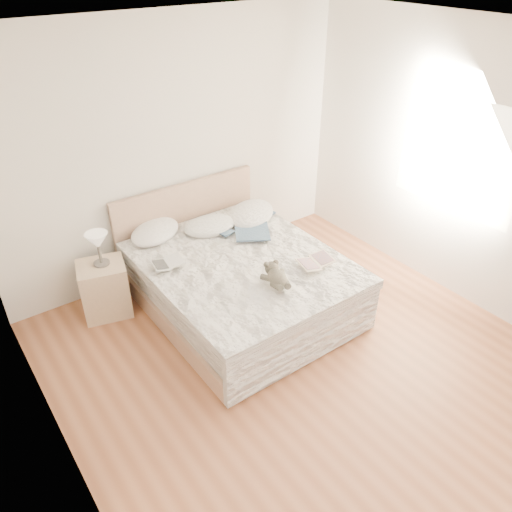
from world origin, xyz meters
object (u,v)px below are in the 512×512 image
Objects in this scene: table_lamp at (98,242)px; teddy_bear at (277,283)px; photo_book at (168,263)px; childrens_book at (315,262)px; bed at (237,280)px; nightstand at (105,289)px.

table_lamp is 1.74m from teddy_bear.
table_lamp is 1.13× the size of teddy_bear.
table_lamp reaches higher than photo_book.
teddy_bear is at bearing -46.58° from photo_book.
photo_book is 1.08m from teddy_bear.
teddy_bear reaches higher than childrens_book.
childrens_book is at bearing 19.04° from teddy_bear.
childrens_book is 0.53m from teddy_bear.
bed reaches higher than childrens_book.
table_lamp is at bearing 139.66° from teddy_bear.
childrens_book is at bearing -48.23° from bed.
nightstand is at bearing 140.60° from teddy_bear.
teddy_bear is at bearing -49.99° from nightstand.
nightstand is 1.78m from teddy_bear.
teddy_bear is at bearing -90.95° from bed.
table_lamp is 1.10× the size of photo_book.
teddy_bear is at bearing -50.93° from table_lamp.
childrens_book reaches higher than nightstand.
bed is 7.21× the size of teddy_bear.
childrens_book is (1.14, -0.80, 0.00)m from photo_book.
teddy_bear is (-0.01, -0.65, 0.34)m from bed.
nightstand is 1.82× the size of photo_book.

